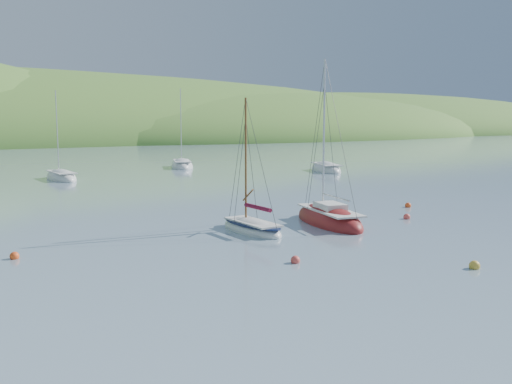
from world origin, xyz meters
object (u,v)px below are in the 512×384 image
daysailer_white (252,228)px  distant_sloop_d (326,170)px  distant_sloop_a (61,178)px  sloop_red (329,220)px  distant_sloop_b (182,166)px

daysailer_white → distant_sloop_d: distant_sloop_d is taller
daysailer_white → distant_sloop_a: bearing=93.4°
sloop_red → distant_sloop_d: size_ratio=0.96×
sloop_red → distant_sloop_a: (-7.48, 35.88, -0.03)m
distant_sloop_a → distant_sloop_d: distant_sloop_d is taller
daysailer_white → sloop_red: bearing=-5.1°
sloop_red → distant_sloop_a: size_ratio=1.06×
distant_sloop_a → distant_sloop_b: distant_sloop_b is taller
distant_sloop_b → sloop_red: bearing=-81.9°
sloop_red → distant_sloop_d: distant_sloop_d is taller
distant_sloop_a → distant_sloop_b: size_ratio=0.90×
daysailer_white → distant_sloop_d: bearing=44.5°
distant_sloop_a → distant_sloop_d: (30.51, -7.46, 0.01)m
distant_sloop_a → distant_sloop_b: bearing=21.8°
distant_sloop_a → distant_sloop_d: 31.41m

